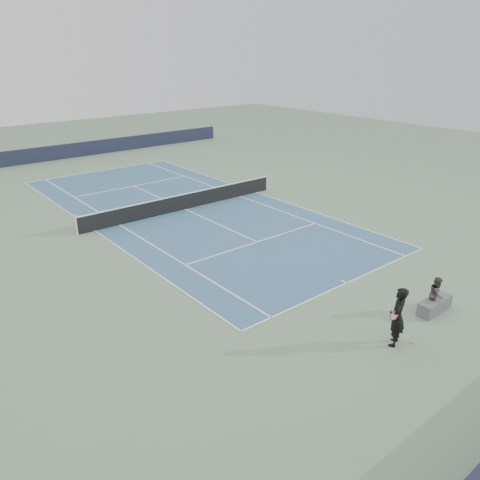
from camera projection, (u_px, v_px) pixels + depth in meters
ground at (185, 209)px, 27.20m from camera, size 80.00×80.00×0.00m
court_surface at (185, 209)px, 27.20m from camera, size 10.97×23.77×0.01m
tennis_net at (185, 201)px, 27.01m from camera, size 12.90×0.10×1.07m
windscreen_far at (70, 151)px, 39.81m from camera, size 30.00×0.25×1.20m
tennis_player at (397, 317)px, 14.47m from camera, size 0.91×0.80×1.99m
tennis_ball at (412, 343)px, 14.84m from camera, size 0.07×0.07×0.07m
spectator_bench at (436, 300)px, 16.49m from camera, size 1.60×0.92×1.34m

